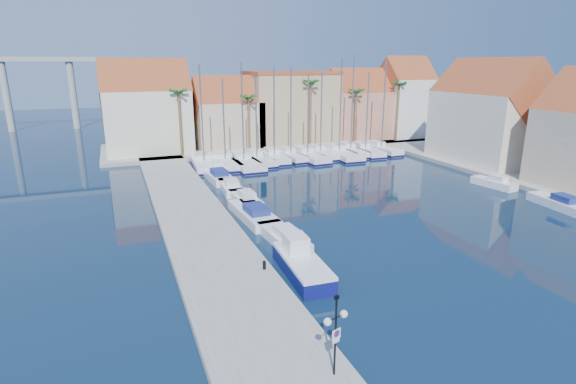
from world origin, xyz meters
name	(u,v)px	position (x,y,z in m)	size (l,w,h in m)	color
ground	(375,277)	(0.00, 0.00, 0.00)	(260.00, 260.00, 0.00)	#081931
quay_west	(197,223)	(-9.00, 13.50, 0.25)	(6.00, 77.00, 0.50)	gray
shore_north	(274,144)	(10.00, 48.00, 0.25)	(54.00, 16.00, 0.50)	gray
shore_east	(540,177)	(32.00, 15.00, 0.25)	(12.00, 60.00, 0.50)	gray
lamp_post	(336,323)	(-7.00, -8.04, 2.96)	(1.23, 0.62, 3.75)	black
bollard	(264,265)	(-6.60, 2.66, 0.77)	(0.22, 0.22, 0.55)	black
fishing_boat	(301,263)	(-4.24, 2.13, 0.75)	(2.51, 6.57, 2.26)	navy
motorboat_west_0	(284,237)	(-3.46, 7.46, 0.51)	(2.43, 6.38, 1.40)	white
motorboat_west_1	(254,213)	(-3.98, 13.55, 0.51)	(2.81, 7.60, 1.40)	white
motorboat_west_2	(245,199)	(-3.45, 18.12, 0.51)	(2.08, 5.94, 1.40)	white
motorboat_west_3	(231,187)	(-3.69, 22.98, 0.51)	(2.28, 6.05, 1.40)	white
motorboat_west_4	(218,176)	(-3.90, 28.26, 0.51)	(2.64, 7.30, 1.40)	white
motorboat_west_5	(217,167)	(-3.05, 32.65, 0.51)	(1.79, 5.19, 1.40)	white
motorboat_west_6	(208,159)	(-3.13, 38.14, 0.51)	(2.94, 7.42, 1.40)	white
motorboat_east_0	(560,203)	(23.99, 6.06, 0.51)	(2.63, 6.30, 1.40)	white
motorboat_east_1	(494,183)	(24.01, 14.10, 0.51)	(2.33, 5.14, 1.40)	white
sailboat_0	(204,162)	(-4.11, 35.92, 0.58)	(3.59, 10.95, 13.02)	white
sailboat_1	(224,161)	(-1.27, 36.03, 0.56)	(3.06, 10.89, 11.34)	white
sailboat_2	(242,161)	(0.96, 35.03, 0.57)	(3.19, 12.04, 13.36)	white
sailboat_3	(255,158)	(3.14, 36.10, 0.57)	(3.28, 10.14, 11.56)	white
sailboat_4	(273,156)	(5.85, 36.30, 0.61)	(2.71, 9.01, 12.75)	white
sailboat_5	(289,155)	(8.26, 36.29, 0.62)	(2.81, 8.42, 12.73)	white
sailboat_6	(306,155)	(10.55, 35.68, 0.57)	(3.35, 10.70, 11.78)	white
sailboat_7	(319,152)	(13.02, 36.51, 0.60)	(2.42, 8.75, 12.09)	white
sailboat_8	(337,152)	(15.70, 35.91, 0.58)	(3.37, 11.81, 13.97)	white
sailboat_9	(349,150)	(18.11, 36.74, 0.62)	(2.70, 9.55, 14.41)	white
sailboat_10	(364,150)	(20.27, 36.04, 0.59)	(3.01, 9.66, 12.03)	white
sailboat_11	(379,148)	(23.07, 36.12, 0.63)	(3.00, 9.17, 14.17)	white
building_0	(147,111)	(-10.00, 47.00, 6.52)	(12.30, 9.00, 13.50)	beige
building_1	(227,116)	(2.00, 47.00, 5.30)	(10.30, 8.00, 11.00)	tan
building_2	(290,107)	(13.00, 48.00, 6.26)	(14.20, 10.20, 11.50)	tan
building_3	(357,107)	(25.00, 47.00, 5.86)	(10.30, 8.00, 12.00)	#B9745D
building_4	(404,100)	(34.00, 46.00, 6.97)	(8.30, 8.00, 14.00)	silver
building_6	(489,116)	(32.00, 24.00, 6.52)	(9.00, 14.30, 13.50)	beige
palm_0	(178,94)	(-6.00, 42.00, 9.08)	(2.60, 2.60, 10.15)	brown
palm_1	(248,99)	(4.00, 42.00, 8.14)	(2.60, 2.60, 9.15)	brown
palm_2	(311,85)	(14.00, 42.00, 10.02)	(2.60, 2.60, 11.15)	brown
palm_3	(356,93)	(22.00, 42.00, 8.61)	(2.60, 2.60, 9.65)	brown
palm_4	(399,86)	(30.00, 42.00, 9.55)	(2.60, 2.60, 10.65)	brown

